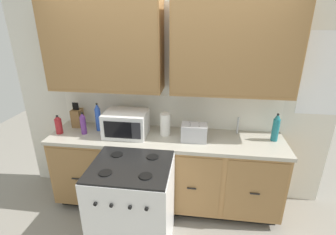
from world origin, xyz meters
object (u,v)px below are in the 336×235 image
at_px(paper_towel_roll, 165,124).
at_px(bottle_teal, 276,128).
at_px(knife_block, 77,117).
at_px(bottle_red, 58,125).
at_px(bottle_violet, 83,123).
at_px(stove_range, 133,205).
at_px(toaster, 194,132).
at_px(bottle_blue, 98,117).
at_px(microwave, 126,124).

relative_size(paper_towel_roll, bottle_teal, 0.82).
bearing_deg(knife_block, bottle_red, -118.28).
bearing_deg(bottle_violet, stove_range, -39.21).
height_order(knife_block, bottle_violet, knife_block).
bearing_deg(toaster, bottle_teal, 7.51).
height_order(toaster, bottle_red, bottle_red).
bearing_deg(bottle_violet, toaster, -0.01).
relative_size(stove_range, bottle_blue, 2.80).
bearing_deg(bottle_red, knife_block, 61.72).
bearing_deg(knife_block, paper_towel_roll, -5.28).
distance_m(knife_block, bottle_teal, 2.33).
relative_size(bottle_red, bottle_violet, 0.85).
distance_m(stove_range, knife_block, 1.32).
relative_size(stove_range, bottle_red, 4.25).
xyz_separation_m(microwave, bottle_violet, (-0.50, -0.04, -0.01)).
relative_size(microwave, bottle_violet, 1.82).
xyz_separation_m(knife_block, paper_towel_roll, (1.11, -0.10, 0.01)).
relative_size(toaster, paper_towel_roll, 1.08).
height_order(stove_range, bottle_teal, bottle_teal).
height_order(bottle_teal, bottle_violet, bottle_teal).
bearing_deg(paper_towel_roll, knife_block, 174.72).
bearing_deg(paper_towel_roll, bottle_red, -174.20).
relative_size(microwave, knife_block, 1.55).
distance_m(knife_block, bottle_red, 0.26).
distance_m(microwave, paper_towel_roll, 0.45).
bearing_deg(bottle_blue, bottle_red, -161.16).
distance_m(microwave, knife_block, 0.69).
bearing_deg(microwave, knife_block, 166.43).
distance_m(paper_towel_roll, bottle_teal, 1.22).
relative_size(microwave, bottle_blue, 1.41).
bearing_deg(toaster, microwave, 177.10).
xyz_separation_m(bottle_teal, bottle_red, (-2.45, -0.14, -0.04)).
bearing_deg(stove_range, bottle_violet, 140.79).
bearing_deg(toaster, bottle_violet, 179.99).
relative_size(stove_range, microwave, 1.98).
relative_size(bottle_red, bottle_blue, 0.66).
bearing_deg(knife_block, stove_range, -41.59).
height_order(knife_block, bottle_blue, bottle_blue).
xyz_separation_m(stove_range, microwave, (-0.22, 0.62, 0.61)).
relative_size(toaster, bottle_violet, 1.06).
bearing_deg(bottle_red, bottle_violet, 5.38).
height_order(bottle_teal, bottle_blue, bottle_blue).
height_order(bottle_violet, bottle_blue, bottle_blue).
distance_m(toaster, knife_block, 1.46).
bearing_deg(bottle_red, toaster, 1.00).
bearing_deg(bottle_violet, bottle_teal, 3.07).
bearing_deg(bottle_blue, stove_range, -50.46).
bearing_deg(microwave, toaster, -2.90).
bearing_deg(bottle_violet, bottle_blue, 41.00).
distance_m(knife_block, bottle_blue, 0.32).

